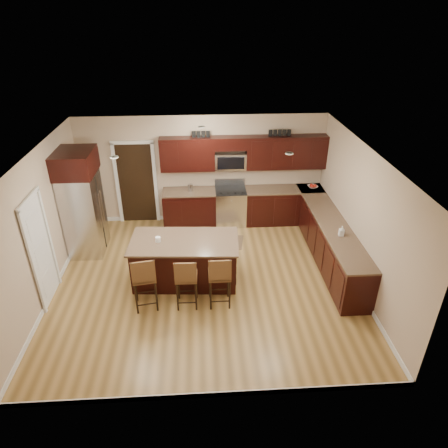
{
  "coord_description": "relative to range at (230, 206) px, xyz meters",
  "views": [
    {
      "loc": [
        -0.04,
        -6.56,
        4.95
      ],
      "look_at": [
        0.39,
        0.4,
        1.1
      ],
      "focal_mm": 32.0,
      "sensor_mm": 36.0,
      "label": 1
    }
  ],
  "objects": [
    {
      "name": "stool_mid",
      "position": [
        -1.04,
        -3.19,
        0.18
      ],
      "size": [
        0.4,
        0.4,
        1.05
      ],
      "rotation": [
        0.0,
        0.0,
        -0.02
      ],
      "color": "brown",
      "rests_on": "floor"
    },
    {
      "name": "island_jar",
      "position": [
        -1.59,
        -2.35,
        0.5
      ],
      "size": [
        0.1,
        0.1,
        0.1
      ],
      "primitive_type": "cylinder",
      "color": "white",
      "rests_on": "island"
    },
    {
      "name": "floor",
      "position": [
        -0.68,
        -2.45,
        -0.47
      ],
      "size": [
        6.0,
        6.0,
        0.0
      ],
      "primitive_type": "plane",
      "color": "#9E783E",
      "rests_on": "ground"
    },
    {
      "name": "letter_decor",
      "position": [
        0.22,
        0.13,
        1.82
      ],
      "size": [
        2.2,
        0.03,
        0.15
      ],
      "primitive_type": null,
      "color": "black",
      "rests_on": "upper_cabinets"
    },
    {
      "name": "stool_left",
      "position": [
        -1.78,
        -3.2,
        0.22
      ],
      "size": [
        0.48,
        0.48,
        1.11
      ],
      "rotation": [
        0.0,
        0.0,
        0.16
      ],
      "color": "brown",
      "rests_on": "floor"
    },
    {
      "name": "refrigerator",
      "position": [
        -3.3,
        -1.08,
        0.73
      ],
      "size": [
        0.79,
        0.99,
        2.35
      ],
      "color": "silver",
      "rests_on": "floor"
    },
    {
      "name": "pantry_door",
      "position": [
        -3.66,
        -2.75,
        0.55
      ],
      "size": [
        0.03,
        0.8,
        2.04
      ],
      "primitive_type": "cube",
      "color": "white",
      "rests_on": "floor"
    },
    {
      "name": "upper_cabinets",
      "position": [
        0.36,
        0.13,
        1.37
      ],
      "size": [
        4.0,
        0.33,
        0.8
      ],
      "color": "black",
      "rests_on": "wall_back"
    },
    {
      "name": "fruit_bowl",
      "position": [
        2.06,
        -0.0,
        0.48
      ],
      "size": [
        0.3,
        0.3,
        0.06
      ],
      "primitive_type": "imported",
      "rotation": [
        0.0,
        0.0,
        0.23
      ],
      "color": "silver",
      "rests_on": "base_cabinets"
    },
    {
      "name": "island",
      "position": [
        -1.09,
        -2.35,
        -0.04
      ],
      "size": [
        2.17,
        1.23,
        0.92
      ],
      "rotation": [
        0.0,
        0.0,
        -0.06
      ],
      "color": "black",
      "rests_on": "floor"
    },
    {
      "name": "wall_back",
      "position": [
        -0.68,
        0.3,
        0.88
      ],
      "size": [
        6.0,
        0.0,
        6.0
      ],
      "primitive_type": "plane",
      "rotation": [
        1.57,
        0.0,
        0.0
      ],
      "color": "tan",
      "rests_on": "floor"
    },
    {
      "name": "canister_short",
      "position": [
        -1.0,
        -0.0,
        0.52
      ],
      "size": [
        0.11,
        0.11,
        0.15
      ],
      "primitive_type": "cylinder",
      "color": "silver",
      "rests_on": "base_cabinets"
    },
    {
      "name": "floor_mat",
      "position": [
        -0.26,
        -0.93,
        -0.47
      ],
      "size": [
        1.06,
        0.8,
        0.01
      ],
      "primitive_type": "cube",
      "rotation": [
        0.0,
        0.0,
        -0.18
      ],
      "color": "brown",
      "rests_on": "floor"
    },
    {
      "name": "doorway",
      "position": [
        -2.33,
        0.28,
        0.56
      ],
      "size": [
        0.85,
        0.03,
        2.06
      ],
      "primitive_type": "cube",
      "color": "black",
      "rests_on": "floor"
    },
    {
      "name": "stool_right",
      "position": [
        -0.44,
        -3.2,
        0.2
      ],
      "size": [
        0.4,
        0.4,
        1.08
      ],
      "rotation": [
        0.0,
        0.0,
        0.0
      ],
      "color": "brown",
      "rests_on": "floor"
    },
    {
      "name": "canister_tall",
      "position": [
        -0.99,
        -0.0,
        0.54
      ],
      "size": [
        0.12,
        0.12,
        0.18
      ],
      "primitive_type": "cylinder",
      "color": "silver",
      "rests_on": "base_cabinets"
    },
    {
      "name": "base_cabinets",
      "position": [
        1.22,
        -1.01,
        -0.01
      ],
      "size": [
        4.02,
        3.96,
        0.92
      ],
      "color": "black",
      "rests_on": "floor"
    },
    {
      "name": "soap_bottle",
      "position": [
        2.02,
        -2.35,
        0.55
      ],
      "size": [
        0.1,
        0.11,
        0.21
      ],
      "primitive_type": "imported",
      "rotation": [
        0.0,
        0.0,
        -0.11
      ],
      "color": "#B2B2B2",
      "rests_on": "base_cabinets"
    },
    {
      "name": "microwave",
      "position": [
        0.0,
        0.15,
        1.15
      ],
      "size": [
        0.76,
        0.31,
        0.4
      ],
      "primitive_type": "cube",
      "color": "silver",
      "rests_on": "upper_cabinets"
    },
    {
      "name": "ceiling",
      "position": [
        -0.68,
        -2.45,
        2.23
      ],
      "size": [
        6.0,
        6.0,
        0.0
      ],
      "primitive_type": "plane",
      "rotation": [
        3.14,
        0.0,
        0.0
      ],
      "color": "silver",
      "rests_on": "wall_back"
    },
    {
      "name": "wall_right",
      "position": [
        2.32,
        -2.45,
        0.88
      ],
      "size": [
        0.0,
        5.5,
        5.5
      ],
      "primitive_type": "plane",
      "rotation": [
        1.57,
        0.0,
        -1.57
      ],
      "color": "tan",
      "rests_on": "floor"
    },
    {
      "name": "wall_left",
      "position": [
        -3.68,
        -2.45,
        0.88
      ],
      "size": [
        0.0,
        5.5,
        5.5
      ],
      "primitive_type": "plane",
      "rotation": [
        1.57,
        0.0,
        1.57
      ],
      "color": "tan",
      "rests_on": "floor"
    },
    {
      "name": "range",
      "position": [
        0.0,
        0.0,
        0.0
      ],
      "size": [
        0.76,
        0.64,
        1.11
      ],
      "color": "silver",
      "rests_on": "floor"
    }
  ]
}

